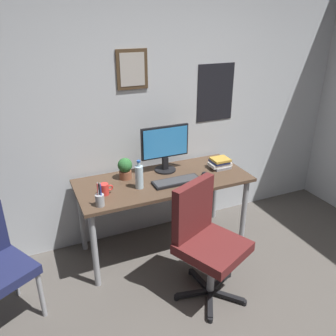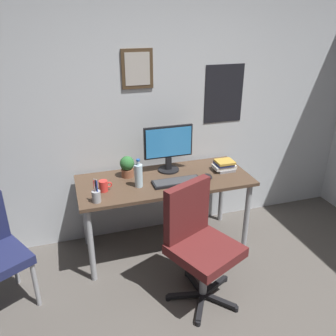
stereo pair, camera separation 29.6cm
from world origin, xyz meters
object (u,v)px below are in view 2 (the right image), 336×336
object	(u,v)px
potted_plant	(127,166)
pen_cup	(96,196)
computer_mouse	(208,176)
coffee_mug_near	(104,186)
book_stack_left	(224,166)
water_bottle	(139,175)
office_chair	(198,239)
monitor	(168,147)
keyboard	(177,182)

from	to	relation	value
potted_plant	pen_cup	xyz separation A→B (m)	(-0.33, -0.39, -0.05)
computer_mouse	coffee_mug_near	world-z (taller)	coffee_mug_near
computer_mouse	book_stack_left	distance (m)	0.24
water_bottle	coffee_mug_near	distance (m)	0.30
coffee_mug_near	pen_cup	world-z (taller)	pen_cup
office_chair	water_bottle	size ratio (longest dim) A/B	3.76
monitor	keyboard	bearing A→B (deg)	-92.06
monitor	water_bottle	size ratio (longest dim) A/B	1.82
water_bottle	potted_plant	bearing A→B (deg)	103.33
office_chair	potted_plant	bearing A→B (deg)	113.92
office_chair	pen_cup	bearing A→B (deg)	147.79
office_chair	computer_mouse	xyz separation A→B (m)	(0.32, 0.57, 0.22)
water_bottle	coffee_mug_near	world-z (taller)	water_bottle
monitor	pen_cup	size ratio (longest dim) A/B	2.30
computer_mouse	pen_cup	bearing A→B (deg)	-172.57
potted_plant	office_chair	bearing A→B (deg)	-66.08
pen_cup	keyboard	bearing A→B (deg)	9.75
keyboard	computer_mouse	size ratio (longest dim) A/B	3.91
office_chair	keyboard	world-z (taller)	office_chair
office_chair	book_stack_left	bearing A→B (deg)	51.75
office_chair	coffee_mug_near	xyz separation A→B (m)	(-0.61, 0.60, 0.25)
keyboard	coffee_mug_near	world-z (taller)	coffee_mug_near
office_chair	water_bottle	xyz separation A→B (m)	(-0.31, 0.60, 0.31)
keyboard	coffee_mug_near	distance (m)	0.63
water_bottle	pen_cup	size ratio (longest dim) A/B	1.26
computer_mouse	book_stack_left	world-z (taller)	book_stack_left
computer_mouse	water_bottle	size ratio (longest dim) A/B	0.44
computer_mouse	pen_cup	xyz separation A→B (m)	(-1.01, -0.13, 0.04)
keyboard	computer_mouse	bearing A→B (deg)	1.84
coffee_mug_near	potted_plant	xyz separation A→B (m)	(0.25, 0.22, 0.06)
potted_plant	book_stack_left	world-z (taller)	potted_plant
monitor	potted_plant	size ratio (longest dim) A/B	2.36
computer_mouse	book_stack_left	xyz separation A→B (m)	(0.21, 0.11, 0.03)
potted_plant	book_stack_left	xyz separation A→B (m)	(0.90, -0.15, -0.05)
pen_cup	water_bottle	bearing A→B (deg)	23.16
coffee_mug_near	pen_cup	bearing A→B (deg)	-115.91
office_chair	book_stack_left	size ratio (longest dim) A/B	4.64
book_stack_left	potted_plant	bearing A→B (deg)	170.78
book_stack_left	coffee_mug_near	bearing A→B (deg)	-176.16
coffee_mug_near	book_stack_left	distance (m)	1.15
coffee_mug_near	pen_cup	distance (m)	0.18
coffee_mug_near	computer_mouse	bearing A→B (deg)	-2.05
pen_cup	book_stack_left	bearing A→B (deg)	11.18
coffee_mug_near	office_chair	bearing A→B (deg)	-44.53
book_stack_left	monitor	bearing A→B (deg)	162.08
pen_cup	book_stack_left	size ratio (longest dim) A/B	0.98
keyboard	water_bottle	world-z (taller)	water_bottle
office_chair	pen_cup	xyz separation A→B (m)	(-0.69, 0.43, 0.26)
book_stack_left	water_bottle	bearing A→B (deg)	-174.60
office_chair	computer_mouse	distance (m)	0.69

